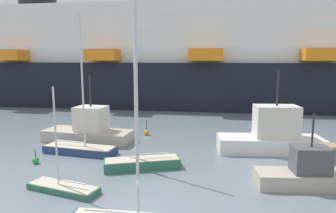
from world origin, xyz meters
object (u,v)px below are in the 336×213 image
fishing_boat_0 (306,173)px  channel_buoy_2 (36,160)px  sailboat_3 (142,162)px  channel_buoy_1 (147,132)px  fishing_boat_1 (334,163)px  sailboat_4 (80,148)px  sailboat_1 (63,187)px  fishing_boat_3 (272,135)px  fishing_boat_2 (89,130)px  cruise_ship (163,61)px

fishing_boat_0 → channel_buoy_2: bearing=170.3°
sailboat_3 → channel_buoy_1: bearing=-99.3°
fishing_boat_1 → sailboat_4: bearing=168.4°
channel_buoy_1 → channel_buoy_2: 11.83m
sailboat_1 → fishing_boat_3: size_ratio=0.71×
fishing_boat_3 → channel_buoy_1: size_ratio=5.51×
channel_buoy_1 → fishing_boat_2: bearing=-148.0°
fishing_boat_0 → fishing_boat_3: bearing=90.7°
sailboat_1 → cruise_ship: cruise_ship is taller
channel_buoy_2 → fishing_boat_2: bearing=74.6°
sailboat_3 → fishing_boat_3: 11.59m
fishing_boat_3 → cruise_ship: 32.07m
fishing_boat_2 → fishing_boat_3: fishing_boat_3 is taller
fishing_boat_1 → fishing_boat_2: 20.92m
sailboat_3 → cruise_ship: cruise_ship is taller
cruise_ship → sailboat_4: bearing=-93.0°
fishing_boat_1 → fishing_boat_3: size_ratio=0.61×
fishing_boat_2 → fishing_boat_0: bearing=-18.1°
channel_buoy_1 → channel_buoy_2: channel_buoy_1 is taller
fishing_boat_2 → channel_buoy_2: bearing=-96.8°
channel_buoy_1 → cruise_ship: 25.24m
sailboat_3 → fishing_boat_3: sailboat_3 is taller
fishing_boat_1 → cruise_ship: cruise_ship is taller
sailboat_4 → channel_buoy_2: size_ratio=10.32×
sailboat_1 → fishing_boat_3: 17.24m
fishing_boat_3 → channel_buoy_1: bearing=155.6°
sailboat_1 → channel_buoy_2: sailboat_1 is taller
sailboat_3 → fishing_boat_2: 9.28m
fishing_boat_0 → channel_buoy_1: bearing=132.8°
channel_buoy_2 → cruise_ship: cruise_ship is taller
sailboat_4 → cruise_ship: (3.15, 30.97, 7.04)m
fishing_boat_2 → fishing_boat_3: (16.78, -1.38, 0.29)m
fishing_boat_3 → channel_buoy_1: fishing_boat_3 is taller
sailboat_1 → fishing_boat_2: 11.33m
channel_buoy_2 → sailboat_1: bearing=-46.1°
fishing_boat_0 → fishing_boat_2: size_ratio=0.68×
sailboat_1 → channel_buoy_2: bearing=-29.9°
sailboat_4 → fishing_boat_1: 19.60m
fishing_boat_0 → sailboat_1: bearing=-174.2°
channel_buoy_1 → fishing_boat_0: bearing=-44.0°
fishing_boat_3 → cruise_ship: (-13.03, 28.65, 6.11)m
sailboat_1 → fishing_boat_0: bearing=-154.8°
channel_buoy_1 → cruise_ship: bearing=93.1°
cruise_ship → channel_buoy_2: bearing=-96.5°
fishing_boat_0 → channel_buoy_1: fishing_boat_0 is taller
sailboat_1 → fishing_boat_1: sailboat_1 is taller
fishing_boat_2 → channel_buoy_1: 6.00m
fishing_boat_0 → fishing_boat_1: fishing_boat_0 is taller
sailboat_3 → fishing_boat_1: (13.59, 0.71, 0.20)m
sailboat_1 → fishing_boat_1: 18.27m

